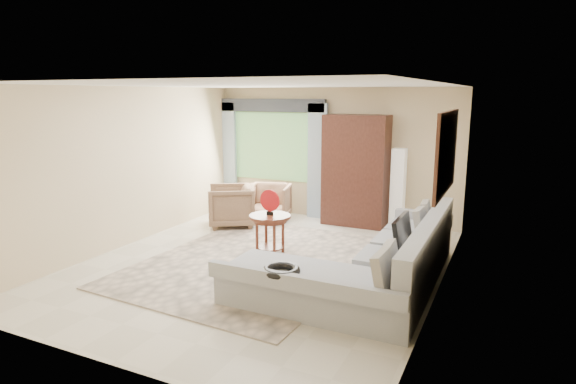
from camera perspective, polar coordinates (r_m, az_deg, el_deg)
The scene contains 17 objects.
ground at distance 7.24m, azimuth -3.01°, elevation -8.51°, with size 6.00×6.00×0.00m, color silver.
area_rug at distance 7.33m, azimuth -3.73°, elevation -8.16°, with size 3.00×4.00×0.02m, color beige.
sectional_sofa at distance 6.37m, azimuth 10.62°, elevation -8.84°, with size 2.30×3.46×0.90m.
tv_screen at distance 6.32m, azimuth 13.46°, elevation -4.97°, with size 0.06×0.74×0.48m, color black.
garden_hose at distance 5.45m, azimuth -0.79°, elevation -9.28°, with size 0.43×0.43×0.09m, color black.
coffee_table at distance 7.52m, azimuth -2.14°, elevation -5.00°, with size 0.64×0.64×0.64m.
red_disc at distance 7.39m, azimuth -2.17°, elevation -1.02°, with size 0.34×0.34×0.03m, color #B01115.
armchair_left at distance 9.20m, azimuth -6.71°, elevation -1.63°, with size 0.84×0.86×0.78m, color #8B6B4C.
armchair_right at distance 9.55m, azimuth -2.22°, elevation -1.25°, with size 0.77×0.80×0.72m, color #957151.
potted_plant at distance 10.66m, azimuth -7.13°, elevation -0.58°, with size 0.45×0.39×0.51m, color #999999.
armoire at distance 9.21m, azimuth 8.03°, elevation 2.52°, with size 1.20×0.55×2.10m, color black.
floor_lamp at distance 9.12m, azimuth 12.89°, elevation 0.34°, with size 0.24×0.24×1.50m, color silver.
window at distance 10.11m, azimuth -1.85°, elevation 5.43°, with size 1.80×0.04×1.40m, color #669E59.
curtain_left at distance 10.58m, azimuth -7.14°, elevation 4.26°, with size 0.40×0.08×2.30m, color #9EB7CC.
curtain_right at distance 9.63m, azimuth 3.50°, elevation 3.61°, with size 0.40×0.08×2.30m, color #9EB7CC.
valance at distance 9.99m, azimuth -2.06°, elevation 10.24°, with size 2.40×0.12×0.26m, color #1E232D.
wall_mirror at distance 6.41m, azimuth 18.23°, elevation 4.43°, with size 0.05×1.70×1.05m.
Camera 1 is at (3.24, -5.97, 2.49)m, focal length 30.00 mm.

